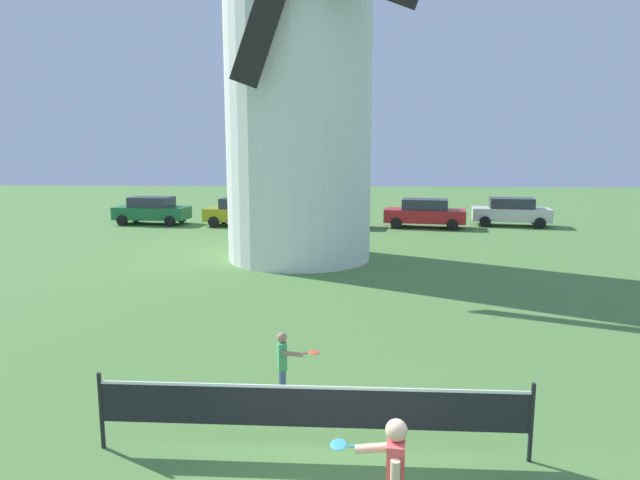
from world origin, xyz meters
name	(u,v)px	position (x,y,z in m)	size (l,w,h in m)	color
windmill	(298,65)	(-1.86, 15.43, 7.24)	(8.33, 6.17, 14.37)	white
tennis_net	(311,407)	(-0.38, 1.69, 0.69)	(5.89, 0.06, 1.10)	black
player_near	(393,479)	(0.58, -0.12, 0.84)	(0.79, 0.63, 1.48)	slate
player_far	(284,361)	(-0.96, 3.39, 0.65)	(0.75, 0.38, 1.14)	slate
parked_car_green	(152,210)	(-11.21, 25.05, 0.81)	(4.21, 2.10, 1.56)	#1E6638
parked_car_mustard	(243,212)	(-5.89, 24.58, 0.81)	(4.25, 2.17, 1.56)	#999919
parked_car_blue	(327,212)	(-1.22, 24.51, 0.81)	(4.68, 2.47, 1.56)	#334C99
parked_car_red	(425,213)	(4.13, 24.53, 0.81)	(4.53, 2.44, 1.56)	red
parked_car_cream	(511,211)	(9.01, 25.51, 0.81)	(4.39, 2.43, 1.56)	silver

